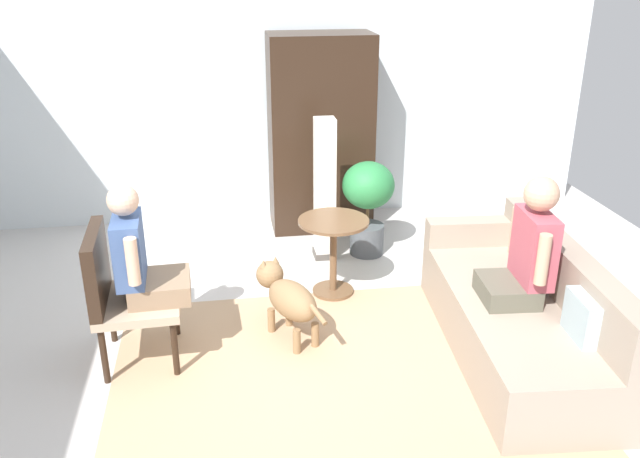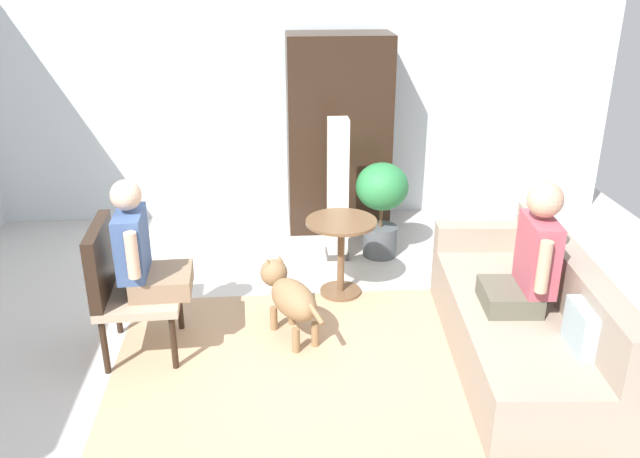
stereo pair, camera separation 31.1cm
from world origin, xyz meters
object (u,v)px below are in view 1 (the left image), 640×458
object	(u,v)px
armchair	(118,287)
person_on_armchair	(139,256)
potted_plant	(368,198)
round_end_table	(333,245)
armoire_cabinet	(320,134)
person_on_couch	(527,251)
couch	(521,315)
dog	(288,296)
column_lamp	(325,191)

from	to	relation	value
armchair	person_on_armchair	bearing A→B (deg)	2.29
potted_plant	person_on_armchair	bearing A→B (deg)	-142.13
round_end_table	armoire_cabinet	size ratio (longest dim) A/B	0.34
person_on_couch	round_end_table	size ratio (longest dim) A/B	1.34
armchair	person_on_couch	bearing A→B (deg)	-7.21
armchair	couch	bearing A→B (deg)	-6.63
dog	armoire_cabinet	bearing A→B (deg)	74.88
armchair	armoire_cabinet	bearing A→B (deg)	52.59
person_on_couch	potted_plant	xyz separation A→B (m)	(-0.67, 1.82, -0.23)
person_on_couch	couch	bearing A→B (deg)	42.82
person_on_couch	column_lamp	size ratio (longest dim) A/B	0.67
couch	person_on_couch	size ratio (longest dim) A/B	2.43
couch	dog	bearing A→B (deg)	164.10
armoire_cabinet	potted_plant	bearing A→B (deg)	-67.92
person_on_couch	dog	bearing A→B (deg)	163.01
person_on_couch	dog	size ratio (longest dim) A/B	1.12
armchair	column_lamp	size ratio (longest dim) A/B	0.74
round_end_table	person_on_armchair	bearing A→B (deg)	-152.85
armchair	dog	xyz separation A→B (m)	(1.16, 0.13, -0.24)
couch	potted_plant	world-z (taller)	potted_plant
column_lamp	person_on_armchair	bearing A→B (deg)	-135.55
round_end_table	couch	bearing A→B (deg)	-42.80
person_on_couch	armoire_cabinet	world-z (taller)	armoire_cabinet
couch	column_lamp	bearing A→B (deg)	121.77
column_lamp	person_on_couch	bearing A→B (deg)	-59.20
armchair	round_end_table	xyz separation A→B (m)	(1.60, 0.74, -0.13)
person_on_couch	column_lamp	bearing A→B (deg)	120.80
person_on_armchair	column_lamp	bearing A→B (deg)	44.45
person_on_armchair	column_lamp	size ratio (longest dim) A/B	0.61
person_on_armchair	armoire_cabinet	xyz separation A→B (m)	(1.57, 2.26, 0.20)
column_lamp	couch	bearing A→B (deg)	-58.23
armchair	round_end_table	bearing A→B (deg)	24.93
round_end_table	person_on_couch	bearing A→B (deg)	-44.13
couch	armchair	distance (m)	2.78
person_on_couch	armchair	bearing A→B (deg)	172.79
armchair	person_on_couch	xyz separation A→B (m)	(2.72, -0.34, 0.23)
dog	couch	bearing A→B (deg)	-15.90
dog	column_lamp	world-z (taller)	column_lamp
armchair	dog	distance (m)	1.19
couch	person_on_armchair	bearing A→B (deg)	172.82
armchair	potted_plant	bearing A→B (deg)	35.73
round_end_table	dog	world-z (taller)	round_end_table
armchair	armoire_cabinet	xyz separation A→B (m)	(1.73, 2.26, 0.41)
person_on_couch	column_lamp	xyz separation A→B (m)	(-1.08, 1.81, -0.14)
person_on_couch	potted_plant	distance (m)	1.95
person_on_armchair	person_on_couch	bearing A→B (deg)	-7.80
armchair	dog	world-z (taller)	armchair
couch	potted_plant	distance (m)	1.94
armchair	person_on_armchair	distance (m)	0.27
person_on_armchair	round_end_table	world-z (taller)	person_on_armchair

